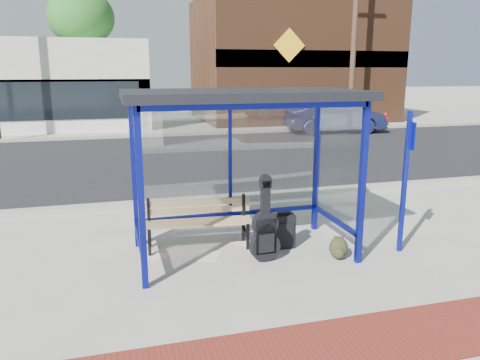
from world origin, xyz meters
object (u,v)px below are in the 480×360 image
object	(u,v)px
backpack	(339,249)
fire_hydrant	(385,119)
guitar_bag	(265,232)
parked_car	(335,117)
bench	(198,220)
suitcase	(284,231)

from	to	relation	value
backpack	fire_hydrant	xyz separation A→B (m)	(9.88, 14.40, 0.20)
fire_hydrant	guitar_bag	bearing A→B (deg)	-127.66
guitar_bag	parked_car	world-z (taller)	parked_car
bench	parked_car	size ratio (longest dim) A/B	0.40
backpack	fire_hydrant	size ratio (longest dim) A/B	0.51
suitcase	backpack	bearing A→B (deg)	-42.74
bench	parked_car	world-z (taller)	parked_car
fire_hydrant	bench	bearing A→B (deg)	-131.33
guitar_bag	backpack	bearing A→B (deg)	-14.50
guitar_bag	fire_hydrant	xyz separation A→B (m)	(10.94, 14.18, -0.09)
bench	suitcase	world-z (taller)	bench
suitcase	backpack	distance (m)	0.90
bench	guitar_bag	world-z (taller)	guitar_bag
backpack	parked_car	xyz separation A→B (m)	(6.35, 12.79, 0.55)
parked_car	suitcase	bearing A→B (deg)	155.71
parked_car	fire_hydrant	world-z (taller)	parked_car
bench	suitcase	distance (m)	1.34
bench	fire_hydrant	bearing A→B (deg)	53.98
suitcase	fire_hydrant	bearing A→B (deg)	56.02
guitar_bag	fire_hydrant	world-z (taller)	guitar_bag
guitar_bag	parked_car	bearing A→B (deg)	56.59
suitcase	backpack	world-z (taller)	suitcase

